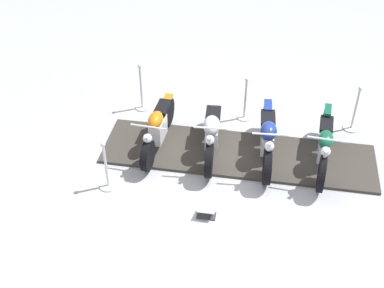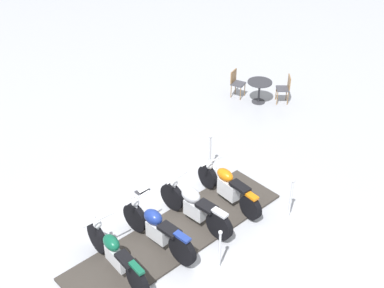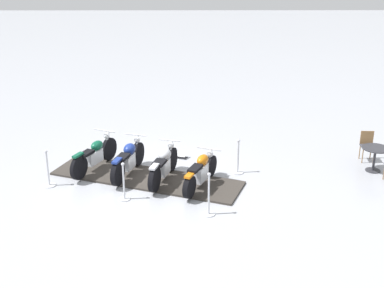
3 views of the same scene
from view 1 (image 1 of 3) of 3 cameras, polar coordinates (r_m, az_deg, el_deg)
ground_plane at (r=10.73m, az=5.03°, el=-1.22°), size 80.00×80.00×0.00m
display_platform at (r=10.71m, az=5.04°, el=-1.10°), size 5.67×3.31×0.06m
motorcycle_copper at (r=10.61m, az=-3.76°, el=1.73°), size 1.06×2.00×0.91m
motorcycle_chrome at (r=10.42m, az=2.17°, el=1.24°), size 0.84×2.10×1.01m
motorcycle_navy at (r=10.37m, az=8.21°, el=0.61°), size 0.88×2.12×1.03m
motorcycle_forest at (r=10.45m, az=14.21°, el=-0.09°), size 1.10×2.10×1.03m
stanchion_left_rear at (r=11.75m, az=17.22°, el=2.89°), size 0.36×0.36×1.07m
stanchion_left_front at (r=11.90m, az=-5.53°, el=5.45°), size 0.33×0.33×1.14m
stanchion_left_mid at (r=11.59m, az=5.79°, el=4.28°), size 0.32×0.32×1.05m
stanchion_right_front at (r=9.91m, az=-9.26°, el=-3.19°), size 0.35×0.35×1.06m
info_placard at (r=9.40m, az=1.58°, el=-7.55°), size 0.39×0.33×0.20m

